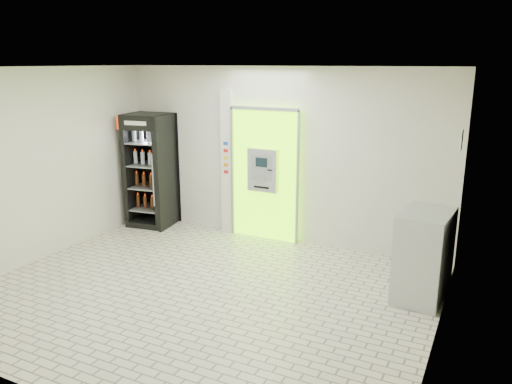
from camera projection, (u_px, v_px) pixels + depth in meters
The scene contains 7 objects.
ground at pixel (203, 293), 6.83m from camera, with size 6.00×6.00×0.00m, color beige.
room_shell at pixel (199, 161), 6.36m from camera, with size 6.00×6.00×6.00m.
atm_assembly at pixel (265, 174), 8.71m from camera, with size 1.30×0.24×2.33m.
pillar at pixel (227, 162), 9.04m from camera, with size 0.22×0.11×2.60m.
beverage_cooler at pixel (151, 172), 9.49m from camera, with size 0.89×0.83×2.14m.
steel_cabinet at pixel (424, 256), 6.55m from camera, with size 0.69×0.95×1.20m.
exit_sign at pixel (461, 140), 6.22m from camera, with size 0.02×0.22×0.26m.
Camera 1 is at (3.44, -5.28, 3.07)m, focal length 35.00 mm.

